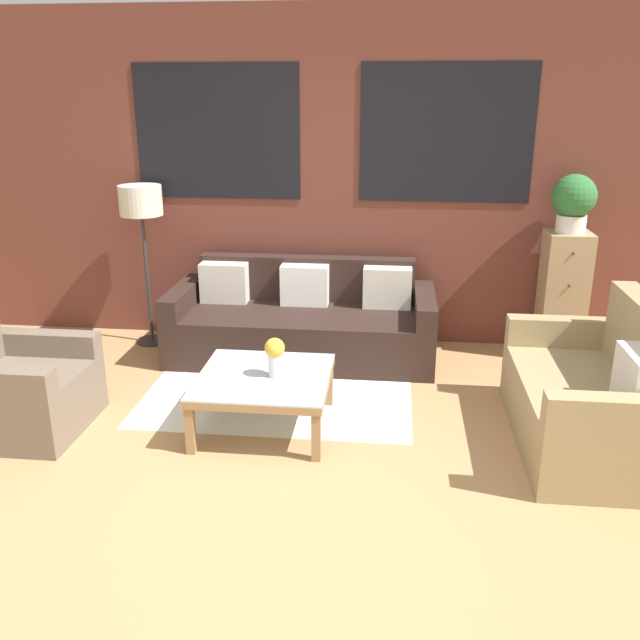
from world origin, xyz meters
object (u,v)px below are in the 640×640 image
at_px(floor_lamp, 141,209).
at_px(drawer_cabinet, 562,295).
at_px(flower_vase, 275,354).
at_px(armchair_corner, 17,389).
at_px(potted_plant, 574,200).
at_px(coffee_table, 264,383).
at_px(couch_dark, 303,323).
at_px(settee_vintage, 594,400).

xyz_separation_m(floor_lamp, drawer_cabinet, (3.51, 0.08, -0.66)).
bearing_deg(flower_vase, armchair_corner, -173.99).
height_order(drawer_cabinet, potted_plant, potted_plant).
relative_size(potted_plant, flower_vase, 1.76).
bearing_deg(armchair_corner, floor_lamp, 79.57).
distance_m(potted_plant, flower_vase, 2.76).
bearing_deg(coffee_table, drawer_cabinet, 35.17).
height_order(floor_lamp, potted_plant, potted_plant).
distance_m(coffee_table, flower_vase, 0.22).
bearing_deg(floor_lamp, armchair_corner, -100.43).
bearing_deg(couch_dark, coffee_table, -93.16).
relative_size(settee_vintage, flower_vase, 5.50).
bearing_deg(armchair_corner, potted_plant, 24.49).
height_order(armchair_corner, floor_lamp, floor_lamp).
bearing_deg(potted_plant, drawer_cabinet, -90.00).
relative_size(settee_vintage, floor_lamp, 1.04).
relative_size(settee_vintage, coffee_table, 1.69).
xyz_separation_m(couch_dark, settee_vintage, (2.01, -1.33, 0.03)).
relative_size(armchair_corner, flower_vase, 3.22).
height_order(armchair_corner, drawer_cabinet, drawer_cabinet).
xyz_separation_m(couch_dark, flower_vase, (0.00, -1.33, 0.25)).
bearing_deg(drawer_cabinet, armchair_corner, -155.51).
distance_m(couch_dark, floor_lamp, 1.65).
xyz_separation_m(coffee_table, drawer_cabinet, (2.21, 1.56, 0.21)).
height_order(coffee_table, flower_vase, flower_vase).
bearing_deg(armchair_corner, coffee_table, 6.50).
distance_m(armchair_corner, floor_lamp, 1.92).
bearing_deg(coffee_table, armchair_corner, -173.50).
relative_size(coffee_table, drawer_cabinet, 0.81).
bearing_deg(potted_plant, couch_dark, -173.86).
xyz_separation_m(couch_dark, drawer_cabinet, (2.14, 0.23, 0.24)).
xyz_separation_m(settee_vintage, floor_lamp, (-3.39, 1.48, 0.88)).
bearing_deg(couch_dark, armchair_corner, -138.13).
distance_m(settee_vintage, floor_lamp, 3.80).
height_order(armchair_corner, coffee_table, armchair_corner).
bearing_deg(settee_vintage, couch_dark, 146.51).
relative_size(drawer_cabinet, flower_vase, 4.04).
xyz_separation_m(coffee_table, potted_plant, (2.21, 1.56, 0.99)).
xyz_separation_m(coffee_table, floor_lamp, (-1.31, 1.48, 0.87)).
bearing_deg(settee_vintage, coffee_table, 179.92).
bearing_deg(coffee_table, flower_vase, -4.53).
bearing_deg(drawer_cabinet, flower_vase, -143.77).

